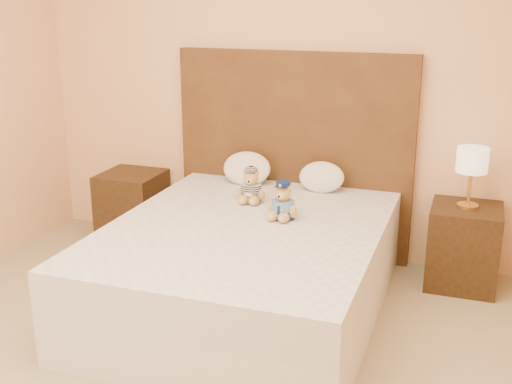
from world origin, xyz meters
TOP-DOWN VIEW (x-y plane):
  - room_walls at (0.00, 0.46)m, footprint 4.04×4.52m
  - bed at (0.00, 1.20)m, footprint 1.60×2.00m
  - headboard at (0.00, 2.21)m, footprint 1.75×0.08m
  - nightstand_left at (-1.25, 2.00)m, footprint 0.45×0.45m
  - nightstand_right at (1.25, 2.00)m, footprint 0.45×0.45m
  - lamp at (1.25, 2.00)m, footprint 0.20×0.20m
  - teddy_police at (0.18, 1.39)m, footprint 0.23×0.22m
  - teddy_prisoner at (-0.12, 1.63)m, footprint 0.22×0.21m
  - pillow_left at (-0.30, 2.03)m, footprint 0.36×0.23m
  - pillow_right at (0.26, 2.03)m, footprint 0.32×0.21m

SIDE VIEW (x-z plane):
  - nightstand_left at x=-1.25m, z-range 0.00..0.55m
  - nightstand_right at x=1.25m, z-range 0.00..0.55m
  - bed at x=0.00m, z-range 0.00..0.55m
  - pillow_right at x=0.26m, z-range 0.55..0.78m
  - teddy_prisoner at x=-0.12m, z-range 0.55..0.78m
  - teddy_police at x=0.18m, z-range 0.55..0.79m
  - pillow_left at x=-0.30m, z-range 0.55..0.80m
  - headboard at x=0.00m, z-range 0.00..1.50m
  - lamp at x=1.25m, z-range 0.65..1.05m
  - room_walls at x=0.00m, z-range 0.45..3.17m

